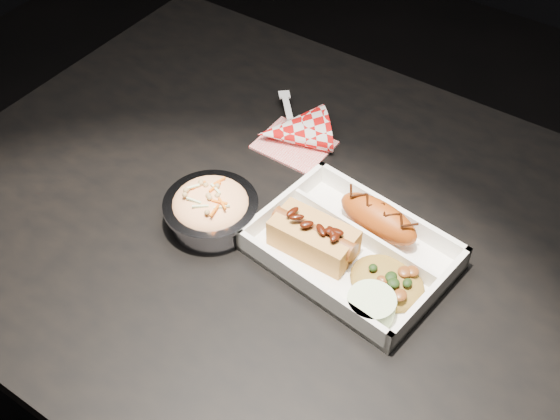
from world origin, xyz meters
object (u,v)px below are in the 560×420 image
(food_tray, at_px, (352,252))
(fried_pastry, at_px, (378,218))
(napkin_fork, at_px, (293,132))
(hotdog, at_px, (314,235))
(foil_coleslaw_cup, at_px, (211,208))
(dining_table, at_px, (330,283))

(food_tray, bearing_deg, fried_pastry, 90.00)
(napkin_fork, bearing_deg, hotdog, -1.84)
(hotdog, xyz_separation_m, foil_coleslaw_cup, (-0.14, -0.03, -0.00))
(foil_coleslaw_cup, xyz_separation_m, napkin_fork, (-0.01, 0.21, -0.01))
(hotdog, bearing_deg, dining_table, 62.52)
(dining_table, xyz_separation_m, napkin_fork, (-0.17, 0.15, 0.11))
(fried_pastry, height_order, foil_coleslaw_cup, foil_coleslaw_cup)
(dining_table, xyz_separation_m, hotdog, (-0.02, -0.03, 0.12))
(dining_table, height_order, foil_coleslaw_cup, foil_coleslaw_cup)
(dining_table, height_order, food_tray, food_tray)
(food_tray, bearing_deg, foil_coleslaw_cup, -156.73)
(hotdog, relative_size, foil_coleslaw_cup, 0.92)
(dining_table, bearing_deg, napkin_fork, 138.55)
(dining_table, bearing_deg, hotdog, -117.10)
(food_tray, bearing_deg, hotdog, -149.23)
(hotdog, bearing_deg, napkin_fork, 130.21)
(dining_table, distance_m, hotdog, 0.13)
(foil_coleslaw_cup, relative_size, napkin_fork, 0.85)
(dining_table, xyz_separation_m, fried_pastry, (0.04, 0.05, 0.12))
(dining_table, distance_m, fried_pastry, 0.14)
(fried_pastry, xyz_separation_m, foil_coleslaw_cup, (-0.20, -0.11, -0.00))
(dining_table, distance_m, foil_coleslaw_cup, 0.21)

